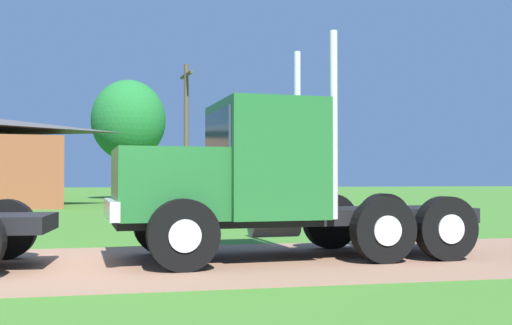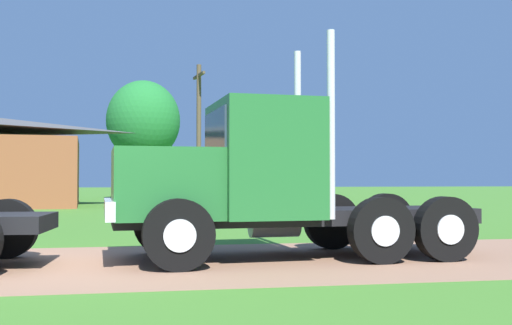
{
  "view_description": "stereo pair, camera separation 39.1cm",
  "coord_description": "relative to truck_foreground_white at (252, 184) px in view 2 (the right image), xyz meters",
  "views": [
    {
      "loc": [
        0.49,
        -10.91,
        1.47
      ],
      "look_at": [
        3.16,
        1.25,
        1.8
      ],
      "focal_mm": 43.55,
      "sensor_mm": 36.0,
      "label": 1
    },
    {
      "loc": [
        0.88,
        -10.99,
        1.47
      ],
      "look_at": [
        3.16,
        1.25,
        1.8
      ],
      "focal_mm": 43.55,
      "sensor_mm": 36.0,
      "label": 2
    }
  ],
  "objects": [
    {
      "name": "tree_right",
      "position": [
        7.22,
        41.83,
        3.58
      ],
      "size": [
        4.66,
        4.66,
        7.54
      ],
      "color": "#513823",
      "rests_on": "ground_plane"
    },
    {
      "name": "dirt_track",
      "position": [
        -2.9,
        -0.25,
        -1.37
      ],
      "size": [
        120.0,
        5.53,
        0.01
      ],
      "primitive_type": "cube",
      "color": "#976C52",
      "rests_on": "ground_plane"
    },
    {
      "name": "truck_foreground_white",
      "position": [
        0.0,
        0.0,
        0.0
      ],
      "size": [
        7.01,
        3.05,
        4.08
      ],
      "color": "black",
      "rests_on": "ground_plane"
    },
    {
      "name": "tree_mid",
      "position": [
        -1.83,
        34.44,
        4.3
      ],
      "size": [
        5.31,
        5.31,
        8.62
      ],
      "color": "#513823",
      "rests_on": "ground_plane"
    },
    {
      "name": "ground_plane",
      "position": [
        -2.9,
        -0.25,
        -1.38
      ],
      "size": [
        200.0,
        200.0,
        0.0
      ],
      "primitive_type": "plane",
      "color": "#417727"
    },
    {
      "name": "utility_pole_near",
      "position": [
        1.14,
        22.96,
        2.77
      ],
      "size": [
        0.48,
        2.19,
        7.8
      ],
      "color": "brown",
      "rests_on": "ground_plane"
    }
  ]
}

